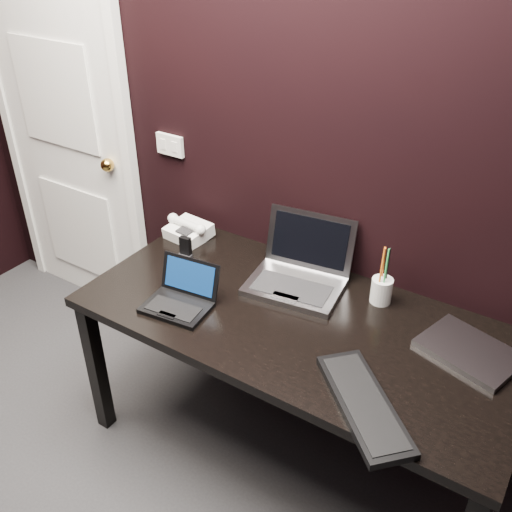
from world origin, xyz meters
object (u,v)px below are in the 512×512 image
Objects in this scene: door at (65,132)px; ext_keyboard at (364,404)px; mobile_phone at (185,251)px; desk at (296,333)px; silver_laptop at (299,273)px; closed_laptop at (469,351)px; netbook at (180,298)px; desk_phone at (188,230)px; pen_cup at (382,289)px.

door is 4.86× the size of ext_keyboard.
desk is at bearing -9.12° from mobile_phone.
mobile_phone is at bearing 159.47° from ext_keyboard.
mobile_phone is (-1.03, 0.38, 0.03)m from ext_keyboard.
silver_laptop is (-0.11, 0.20, 0.13)m from desk.
door is 2.29m from closed_laptop.
netbook is at bearing -54.38° from mobile_phone.
desk is 3.86× the size of ext_keyboard.
ext_keyboard is (0.82, -0.10, -0.02)m from netbook.
netbook reaches higher than closed_laptop.
silver_laptop reaches higher than ext_keyboard.
ext_keyboard is 1.10m from mobile_phone.
mobile_phone is at bearing 125.62° from netbook.
mobile_phone is at bearing -55.62° from desk_phone.
mobile_phone is at bearing -177.64° from closed_laptop.
netbook is (1.22, -0.56, -0.27)m from door.
pen_cup is at bearing 11.24° from mobile_phone.
mobile_phone reaches higher than closed_laptop.
silver_laptop is 1.83× the size of desk_phone.
silver_laptop is 1.12× the size of closed_laptop.
netbook is at bearing -162.21° from closed_laptop.
ext_keyboard is at bearing -25.39° from desk_phone.
door is at bearing 162.17° from ext_keyboard.
desk_phone is 2.20× the size of mobile_phone.
door is at bearing 167.18° from desk.
silver_laptop is 0.63m from desk_phone.
netbook is 0.83m from ext_keyboard.
door is at bearing 155.57° from netbook.
netbook is (-0.42, -0.18, 0.11)m from desk.
silver_laptop is 0.96× the size of ext_keyboard.
door is 7.68× the size of netbook.
netbook is 0.74× the size of closed_laptop.
door reaches higher than silver_laptop.
ext_keyboard is 1.17× the size of closed_laptop.
ext_keyboard is 4.18× the size of mobile_phone.
desk is 0.78m from desk_phone.
door is 1.26× the size of desk.
silver_laptop reaches higher than closed_laptop.
closed_laptop is 3.58× the size of mobile_phone.
silver_laptop is 0.72m from closed_laptop.
desk_phone is at bearing 124.38° from mobile_phone.
door is 1.37m from netbook.
desk is 4.50× the size of closed_laptop.
door is 5.04× the size of silver_laptop.
silver_laptop is at bearing 11.12° from mobile_phone.
silver_laptop reaches higher than desk_phone.
netbook is 0.50m from silver_laptop.
desk is 4.01× the size of silver_laptop.
door is 9.24× the size of desk_phone.
mobile_phone is (0.10, -0.15, -0.00)m from desk_phone.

